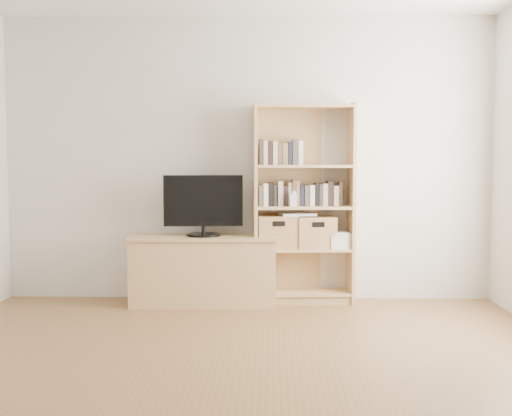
{
  "coord_description": "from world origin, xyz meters",
  "views": [
    {
      "loc": [
        0.22,
        -3.45,
        1.29
      ],
      "look_at": [
        0.09,
        1.9,
        0.89
      ],
      "focal_mm": 45.0,
      "sensor_mm": 36.0,
      "label": 1
    }
  ],
  "objects_px": {
    "television": "(203,205)",
    "basket_right": "(315,232)",
    "baby_monitor": "(294,200)",
    "basket_left": "(277,232)",
    "laptop": "(297,214)",
    "tv_stand": "(204,271)",
    "bookshelf": "(303,204)"
  },
  "relations": [
    {
      "from": "bookshelf",
      "to": "basket_right",
      "type": "height_order",
      "value": "bookshelf"
    },
    {
      "from": "baby_monitor",
      "to": "basket_left",
      "type": "xyz_separation_m",
      "value": [
        -0.15,
        0.09,
        -0.29
      ]
    },
    {
      "from": "laptop",
      "to": "basket_right",
      "type": "bearing_deg",
      "value": -7.98
    },
    {
      "from": "basket_right",
      "to": "laptop",
      "type": "height_order",
      "value": "laptop"
    },
    {
      "from": "baby_monitor",
      "to": "laptop",
      "type": "distance_m",
      "value": 0.17
    },
    {
      "from": "basket_right",
      "to": "television",
      "type": "bearing_deg",
      "value": 177.91
    },
    {
      "from": "television",
      "to": "laptop",
      "type": "distance_m",
      "value": 0.85
    },
    {
      "from": "bookshelf",
      "to": "baby_monitor",
      "type": "height_order",
      "value": "bookshelf"
    },
    {
      "from": "tv_stand",
      "to": "basket_left",
      "type": "relative_size",
      "value": 3.61
    },
    {
      "from": "baby_monitor",
      "to": "laptop",
      "type": "height_order",
      "value": "baby_monitor"
    },
    {
      "from": "baby_monitor",
      "to": "laptop",
      "type": "relative_size",
      "value": 0.37
    },
    {
      "from": "tv_stand",
      "to": "baby_monitor",
      "type": "xyz_separation_m",
      "value": [
        0.81,
        -0.03,
        0.64
      ]
    },
    {
      "from": "baby_monitor",
      "to": "basket_left",
      "type": "distance_m",
      "value": 0.34
    },
    {
      "from": "baby_monitor",
      "to": "basket_left",
      "type": "relative_size",
      "value": 0.32
    },
    {
      "from": "television",
      "to": "basket_right",
      "type": "relative_size",
      "value": 2.05
    },
    {
      "from": "basket_left",
      "to": "laptop",
      "type": "xyz_separation_m",
      "value": [
        0.18,
        0.01,
        0.16
      ]
    },
    {
      "from": "tv_stand",
      "to": "basket_left",
      "type": "xyz_separation_m",
      "value": [
        0.66,
        0.06,
        0.35
      ]
    },
    {
      "from": "baby_monitor",
      "to": "basket_right",
      "type": "xyz_separation_m",
      "value": [
        0.2,
        0.11,
        -0.3
      ]
    },
    {
      "from": "television",
      "to": "basket_left",
      "type": "distance_m",
      "value": 0.71
    },
    {
      "from": "basket_right",
      "to": "laptop",
      "type": "relative_size",
      "value": 1.11
    },
    {
      "from": "basket_right",
      "to": "laptop",
      "type": "distance_m",
      "value": 0.23
    },
    {
      "from": "tv_stand",
      "to": "basket_left",
      "type": "distance_m",
      "value": 0.75
    },
    {
      "from": "tv_stand",
      "to": "basket_right",
      "type": "relative_size",
      "value": 3.73
    },
    {
      "from": "television",
      "to": "baby_monitor",
      "type": "distance_m",
      "value": 0.81
    },
    {
      "from": "basket_left",
      "to": "basket_right",
      "type": "xyz_separation_m",
      "value": [
        0.35,
        0.02,
        -0.0
      ]
    },
    {
      "from": "television",
      "to": "basket_right",
      "type": "height_order",
      "value": "television"
    },
    {
      "from": "tv_stand",
      "to": "laptop",
      "type": "bearing_deg",
      "value": 2.77
    },
    {
      "from": "tv_stand",
      "to": "laptop",
      "type": "relative_size",
      "value": 4.14
    },
    {
      "from": "television",
      "to": "basket_left",
      "type": "bearing_deg",
      "value": 0.47
    },
    {
      "from": "tv_stand",
      "to": "basket_left",
      "type": "height_order",
      "value": "basket_left"
    },
    {
      "from": "basket_left",
      "to": "television",
      "type": "bearing_deg",
      "value": 178.85
    },
    {
      "from": "television",
      "to": "tv_stand",
      "type": "bearing_deg",
      "value": 0.0
    }
  ]
}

